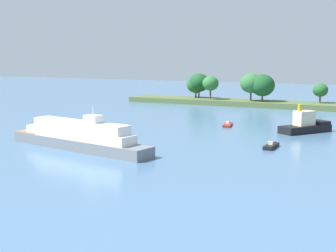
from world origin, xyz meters
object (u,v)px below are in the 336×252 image
Objects in this scene: fishing_skiff at (271,146)px; tugboat at (306,125)px; small_motorboat at (228,125)px; white_riverboat at (78,137)px.

fishing_skiff is 0.48× the size of tugboat.
fishing_skiff reaches higher than small_motorboat.
tugboat is 0.38× the size of white_riverboat.
tugboat reaches higher than fishing_skiff.
white_riverboat is at bearing -110.83° from small_motorboat.
white_riverboat reaches higher than tugboat.
fishing_skiff is at bearing -53.94° from small_motorboat.
small_motorboat is 33.72m from white_riverboat.
white_riverboat is (-27.06, -30.29, 0.49)m from tugboat.
white_riverboat is (-11.98, -31.48, 1.56)m from small_motorboat.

